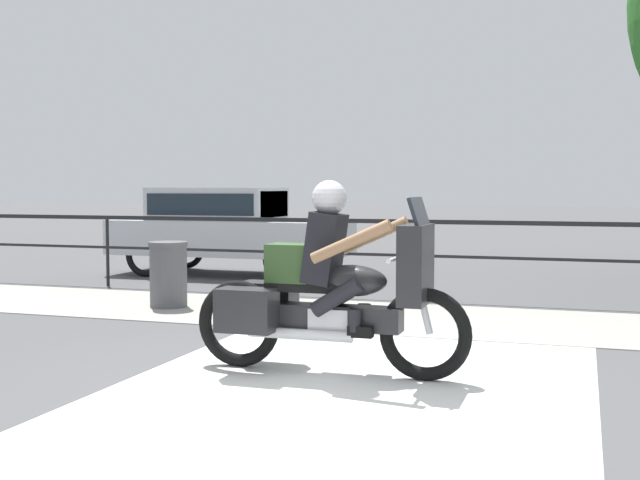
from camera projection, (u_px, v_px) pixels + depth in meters
ground_plane at (313, 385)px, 6.28m from camera, size 120.00×120.00×0.00m
sidewalk_band at (405, 318)px, 9.50m from camera, size 44.00×2.40×0.01m
crosswalk_band at (345, 394)px, 5.99m from camera, size 3.60×6.00×0.01m
fence_railing at (430, 237)px, 10.94m from camera, size 36.00×0.05×1.11m
motorcycle at (327, 290)px, 6.63m from camera, size 2.37×0.76×1.61m
parked_car at (226, 224)px, 14.15m from camera, size 4.15×1.64×1.54m
trash_bin at (168, 274)px, 10.31m from camera, size 0.50×0.50×0.85m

